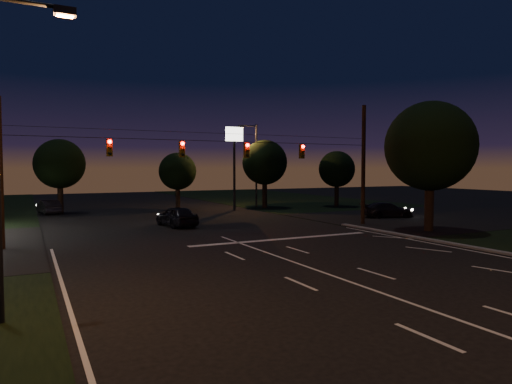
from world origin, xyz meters
TOP-DOWN VIEW (x-y plane):
  - ground at (0.00, 0.00)m, footprint 140.00×140.00m
  - cross_street_right at (20.00, 16.00)m, footprint 20.00×16.00m
  - stop_bar at (3.00, 11.50)m, footprint 12.00×0.50m
  - utility_pole_right at (12.00, 15.00)m, footprint 0.30×0.30m
  - utility_pole_left at (-12.00, 15.00)m, footprint 0.28×0.28m
  - signal_span at (-0.00, 14.96)m, footprint 24.00×0.40m
  - pole_sign_right at (8.00, 30.00)m, footprint 1.80×0.30m
  - street_light_left at (-11.24, 2.00)m, footprint 2.20×0.35m
  - street_light_right_far at (11.24, 32.00)m, footprint 2.20×0.35m
  - tree_right_near at (13.53, 10.17)m, footprint 6.00×6.00m
  - tree_far_b at (-7.98, 34.13)m, footprint 4.60×4.60m
  - tree_far_c at (3.02, 33.10)m, footprint 3.80×3.80m
  - tree_far_d at (12.02, 31.13)m, footprint 4.80×4.80m
  - tree_far_e at (20.02, 29.11)m, footprint 4.00×4.00m
  - car_oncoming_a at (-1.00, 20.20)m, footprint 2.34×4.61m
  - car_oncoming_b at (-9.00, 34.55)m, footprint 2.10×4.22m
  - car_cross at (17.03, 17.81)m, footprint 4.86×3.06m

SIDE VIEW (x-z plane):
  - ground at x=0.00m, z-range 0.00..0.00m
  - cross_street_right at x=20.00m, z-range -0.01..0.01m
  - utility_pole_right at x=12.00m, z-range -4.50..4.50m
  - utility_pole_left at x=-12.00m, z-range -4.00..4.00m
  - stop_bar at x=3.00m, z-range 0.00..0.01m
  - car_cross at x=17.03m, z-range 0.00..1.31m
  - car_oncoming_b at x=-9.00m, z-range 0.00..1.33m
  - car_oncoming_a at x=-1.00m, z-range 0.00..1.50m
  - tree_far_c at x=3.02m, z-range 0.97..6.83m
  - tree_far_e at x=20.02m, z-range 1.03..7.20m
  - tree_far_b at x=-7.98m, z-range 1.12..8.10m
  - tree_far_d at x=12.02m, z-range 1.18..8.47m
  - street_light_left at x=-11.24m, z-range 0.74..9.74m
  - street_light_right_far at x=11.24m, z-range 0.74..9.74m
  - signal_span at x=0.00m, z-range 4.72..6.28m
  - tree_right_near at x=13.53m, z-range 1.30..10.06m
  - pole_sign_right at x=8.00m, z-range 2.04..10.44m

